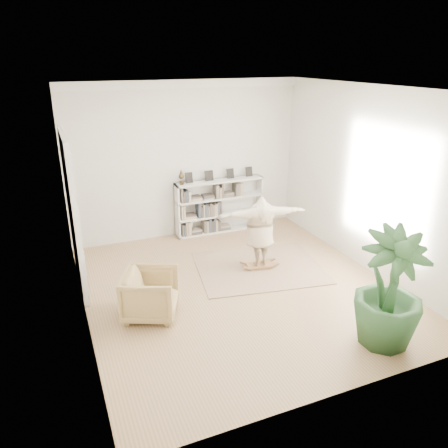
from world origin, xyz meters
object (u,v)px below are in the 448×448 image
at_px(bookshelf, 219,206).
at_px(armchair, 150,294).
at_px(rocker_board, 259,265).
at_px(houseplant, 390,289).
at_px(person, 260,229).

height_order(bookshelf, armchair, bookshelf).
relative_size(rocker_board, houseplant, 0.31).
bearing_deg(armchair, rocker_board, -47.06).
xyz_separation_m(person, houseplant, (0.61, -2.93, 0.05)).
relative_size(bookshelf, person, 1.23).
height_order(bookshelf, rocker_board, bookshelf).
bearing_deg(houseplant, person, 101.82).
xyz_separation_m(armchair, rocker_board, (2.46, 0.86, -0.33)).
bearing_deg(person, rocker_board, -106.86).
distance_m(armchair, houseplant, 3.74).
bearing_deg(bookshelf, person, -90.39).
distance_m(person, houseplant, 2.99).
xyz_separation_m(rocker_board, person, (-0.00, -0.00, 0.79)).
distance_m(armchair, person, 2.65).
bearing_deg(houseplant, armchair, 146.01).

